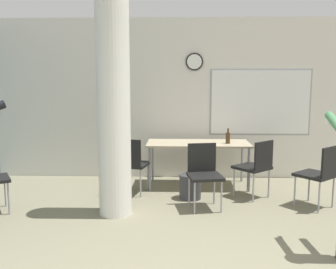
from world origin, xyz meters
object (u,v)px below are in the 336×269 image
at_px(chair_mid_room, 320,172).
at_px(chair_table_right, 256,164).
at_px(bottle_on_table, 228,138).
at_px(chair_table_left, 131,162).
at_px(folding_table, 198,145).
at_px(chair_table_front, 204,171).

distance_m(chair_mid_room, chair_table_right, 0.88).
height_order(bottle_on_table, chair_table_right, bottle_on_table).
height_order(bottle_on_table, chair_mid_room, bottle_on_table).
height_order(chair_table_left, chair_table_right, same).
height_order(chair_mid_room, chair_table_left, same).
height_order(folding_table, chair_table_left, chair_table_left).
relative_size(bottle_on_table, chair_table_left, 0.28).
bearing_deg(folding_table, chair_table_right, -37.33).
height_order(bottle_on_table, chair_table_front, bottle_on_table).
bearing_deg(chair_mid_room, chair_table_left, 168.05).
bearing_deg(chair_table_front, folding_table, 91.55).
bearing_deg(chair_table_left, folding_table, 25.21).
relative_size(folding_table, chair_table_right, 1.91).
bearing_deg(chair_table_right, bottle_on_table, 122.55).
xyz_separation_m(bottle_on_table, chair_table_front, (-0.44, -0.97, -0.31)).
xyz_separation_m(chair_mid_room, chair_table_left, (-2.63, 0.56, 0.00)).
xyz_separation_m(chair_table_front, chair_table_left, (-1.06, 0.56, 0.00)).
height_order(chair_mid_room, chair_table_front, same).
distance_m(chair_table_left, chair_table_right, 1.86).
distance_m(folding_table, chair_table_right, 1.04).
xyz_separation_m(folding_table, chair_mid_room, (1.59, -1.04, -0.17)).
relative_size(chair_table_left, chair_table_right, 1.00).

